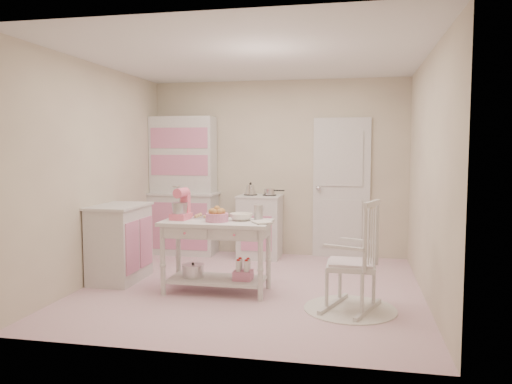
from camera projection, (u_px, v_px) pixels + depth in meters
room_shell at (251, 144)px, 5.58m from camera, size 3.84×3.84×2.62m
door at (341, 188)px, 7.27m from camera, size 0.82×0.05×2.04m
hutch at (183, 185)px, 7.53m from camera, size 1.06×0.50×2.08m
stove at (260, 226)px, 7.30m from camera, size 0.62×0.57×0.92m
base_cabinet at (120, 243)px, 6.02m from camera, size 0.54×0.84×0.92m
lace_rug at (350, 309)px, 4.95m from camera, size 0.92×0.92×0.01m
rocking_chair at (351, 255)px, 4.90m from camera, size 0.70×0.84×1.10m
work_table at (217, 256)px, 5.53m from camera, size 1.20×0.60×0.80m
stand_mixer at (181, 204)px, 5.58m from camera, size 0.23×0.30×0.34m
cookie_tray at (208, 217)px, 5.70m from camera, size 0.34×0.24×0.02m
bread_basket at (217, 217)px, 5.44m from camera, size 0.25×0.25×0.09m
mixing_bowl at (241, 217)px, 5.52m from camera, size 0.25×0.25×0.08m
metal_pitcher at (258, 212)px, 5.56m from camera, size 0.10×0.10×0.17m
recipe_book at (254, 223)px, 5.29m from camera, size 0.26×0.28×0.02m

